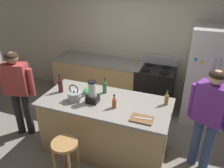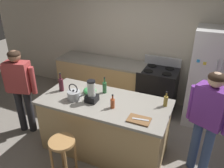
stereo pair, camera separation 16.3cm
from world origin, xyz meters
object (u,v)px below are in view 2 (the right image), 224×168
at_px(bottle_cooking_sauce, 113,103).
at_px(cutting_board, 139,120).
at_px(bottle_olive_oil, 105,87).
at_px(person_by_sink_right, 208,116).
at_px(stove_range, 157,90).
at_px(chef_knife, 140,119).
at_px(blender_appliance, 92,93).
at_px(bottle_wine, 61,84).
at_px(tea_kettle, 74,95).
at_px(mixing_bowl, 90,90).
at_px(person_by_island_left, 20,85).
at_px(kitchen_island, 105,125).
at_px(bar_stool, 63,149).
at_px(bottle_vinegar, 166,101).
at_px(refrigerator, 215,80).

xyz_separation_m(bottle_cooking_sauce, cutting_board, (0.44, -0.15, -0.07)).
bearing_deg(bottle_olive_oil, person_by_sink_right, -3.80).
height_order(stove_range, chef_knife, stove_range).
xyz_separation_m(cutting_board, chef_knife, (0.02, 0.00, 0.01)).
distance_m(blender_appliance, cutting_board, 0.83).
relative_size(bottle_wine, tea_kettle, 1.15).
relative_size(bottle_cooking_sauce, tea_kettle, 0.78).
height_order(bottle_olive_oil, tea_kettle, bottle_olive_oil).
relative_size(stove_range, mixing_bowl, 5.30).
distance_m(blender_appliance, mixing_bowl, 0.29).
bearing_deg(person_by_island_left, mixing_bowl, 12.04).
distance_m(stove_range, person_by_island_left, 2.66).
xyz_separation_m(kitchen_island, cutting_board, (0.64, -0.27, 0.47)).
height_order(bottle_cooking_sauce, bottle_olive_oil, bottle_olive_oil).
height_order(bar_stool, bottle_vinegar, bottle_vinegar).
distance_m(person_by_island_left, tea_kettle, 1.10).
xyz_separation_m(kitchen_island, stove_range, (0.50, 1.52, 0.01)).
relative_size(bottle_wine, cutting_board, 1.05).
xyz_separation_m(bar_stool, bottle_vinegar, (1.16, 0.98, 0.51)).
xyz_separation_m(mixing_bowl, chef_knife, (0.97, -0.40, -0.02)).
relative_size(kitchen_island, bar_stool, 3.07).
height_order(person_by_sink_right, bar_stool, person_by_sink_right).
bearing_deg(bottle_olive_oil, bottle_cooking_sauce, -50.68).
distance_m(bottle_vinegar, mixing_bowl, 1.20).
bearing_deg(bottle_wine, refrigerator, 32.55).
xyz_separation_m(stove_range, blender_appliance, (-0.66, -1.61, 0.60)).
relative_size(bar_stool, bottle_wine, 2.05).
bearing_deg(bar_stool, cutting_board, 27.91).
relative_size(refrigerator, bottle_wine, 5.84).
height_order(blender_appliance, tea_kettle, blender_appliance).
xyz_separation_m(stove_range, tea_kettle, (-0.94, -1.67, 0.53)).
distance_m(stove_range, tea_kettle, 1.99).
distance_m(bar_stool, tea_kettle, 0.81).
distance_m(bottle_wine, bottle_cooking_sauce, 0.99).
height_order(person_by_island_left, chef_knife, person_by_island_left).
bearing_deg(blender_appliance, bottle_olive_oil, 79.47).
relative_size(blender_appliance, bottle_wine, 1.10).
xyz_separation_m(bar_stool, bottle_cooking_sauce, (0.48, 0.63, 0.50)).
relative_size(person_by_island_left, bottle_olive_oil, 5.68).
relative_size(kitchen_island, person_by_sink_right, 1.24).
bearing_deg(blender_appliance, person_by_island_left, -178.26).
bearing_deg(tea_kettle, person_by_island_left, 179.15).
distance_m(person_by_island_left, person_by_sink_right, 3.01).
xyz_separation_m(person_by_sink_right, bottle_wine, (-2.25, -0.12, 0.07)).
xyz_separation_m(person_by_island_left, bottle_wine, (0.75, 0.15, 0.09)).
distance_m(kitchen_island, blender_appliance, 0.64).
distance_m(bottle_wine, chef_knife, 1.47).
bearing_deg(blender_appliance, bottle_vinegar, 16.82).
distance_m(blender_appliance, bottle_wine, 0.63).
height_order(refrigerator, tea_kettle, refrigerator).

